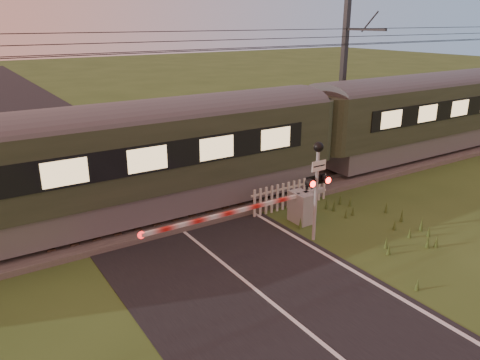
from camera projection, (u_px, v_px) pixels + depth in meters
ground at (274, 306)px, 11.14m from camera, size 160.00×160.00×0.00m
road at (281, 310)px, 10.96m from camera, size 6.00×140.00×0.03m
track_bed at (162, 213)px, 16.28m from camera, size 140.00×3.40×0.39m
overhead_wires at (152, 44)px, 14.43m from camera, size 120.00×0.62×0.62m
train at (314, 131)px, 19.11m from camera, size 39.67×2.73×3.69m
boom_gate at (294, 207)px, 15.39m from camera, size 6.65×0.81×1.08m
crossing_signal at (317, 174)px, 13.78m from camera, size 0.79×0.34×3.11m
picket_fence at (291, 194)px, 16.77m from camera, size 3.43×0.08×1.00m
catenary_mast at (344, 76)px, 22.21m from camera, size 0.24×2.47×7.54m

